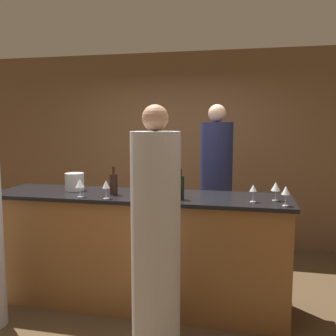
% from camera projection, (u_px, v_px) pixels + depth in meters
% --- Properties ---
extents(ground_plane, '(14.00, 14.00, 0.00)m').
position_uv_depth(ground_plane, '(140.00, 303.00, 3.73)').
color(ground_plane, '#4C3823').
extents(back_wall, '(8.00, 0.06, 2.80)m').
position_uv_depth(back_wall, '(178.00, 149.00, 5.53)').
color(back_wall, brown).
rests_on(back_wall, ground_plane).
extents(bar_counter, '(2.87, 0.71, 1.10)m').
position_uv_depth(bar_counter, '(139.00, 249.00, 3.66)').
color(bar_counter, brown).
rests_on(bar_counter, ground_plane).
extents(bartender, '(0.37, 0.37, 1.99)m').
position_uv_depth(bartender, '(216.00, 198.00, 4.27)').
color(bartender, '#1E234C').
rests_on(bartender, ground_plane).
extents(guest_1, '(0.37, 0.37, 1.91)m').
position_uv_depth(guest_1, '(156.00, 243.00, 2.80)').
color(guest_1, '#B2B2B7').
rests_on(guest_1, ground_plane).
extents(wine_bottle_0, '(0.08, 0.08, 0.27)m').
position_uv_depth(wine_bottle_0, '(114.00, 184.00, 3.57)').
color(wine_bottle_0, black).
rests_on(wine_bottle_0, bar_counter).
extents(wine_bottle_1, '(0.07, 0.07, 0.28)m').
position_uv_depth(wine_bottle_1, '(180.00, 187.00, 3.35)').
color(wine_bottle_1, black).
rests_on(wine_bottle_1, bar_counter).
extents(ice_bucket, '(0.19, 0.19, 0.18)m').
position_uv_depth(ice_bucket, '(75.00, 182.00, 3.80)').
color(ice_bucket, silver).
rests_on(ice_bucket, bar_counter).
extents(wine_glass_0, '(0.08, 0.08, 0.16)m').
position_uv_depth(wine_glass_0, '(169.00, 183.00, 3.49)').
color(wine_glass_0, silver).
rests_on(wine_glass_0, bar_counter).
extents(wine_glass_1, '(0.07, 0.07, 0.17)m').
position_uv_depth(wine_glass_1, '(286.00, 191.00, 3.07)').
color(wine_glass_1, silver).
rests_on(wine_glass_1, bar_counter).
extents(wine_glass_2, '(0.08, 0.08, 0.17)m').
position_uv_depth(wine_glass_2, '(276.00, 187.00, 3.28)').
color(wine_glass_2, silver).
rests_on(wine_glass_2, bar_counter).
extents(wine_glass_3, '(0.07, 0.07, 0.17)m').
position_uv_depth(wine_glass_3, '(106.00, 185.00, 3.36)').
color(wine_glass_3, silver).
rests_on(wine_glass_3, bar_counter).
extents(wine_glass_4, '(0.06, 0.06, 0.15)m').
position_uv_depth(wine_glass_4, '(253.00, 189.00, 3.22)').
color(wine_glass_4, silver).
rests_on(wine_glass_4, bar_counter).
extents(wine_glass_5, '(0.08, 0.08, 0.17)m').
position_uv_depth(wine_glass_5, '(80.00, 184.00, 3.43)').
color(wine_glass_5, silver).
rests_on(wine_glass_5, bar_counter).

